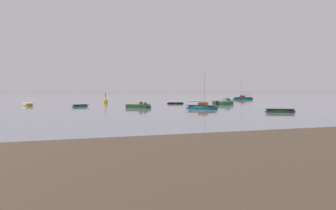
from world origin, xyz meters
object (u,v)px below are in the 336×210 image
(sailboat_moored_0, at_px, (243,98))
(motorboat_moored_1, at_px, (225,103))
(sailboat_moored_1, at_px, (202,107))
(channel_buoy, at_px, (106,101))
(rowboat_moored_1, at_px, (175,103))
(rowboat_moored_3, at_px, (80,106))
(rowboat_moored_2, at_px, (28,105))
(motorboat_moored_0, at_px, (142,107))
(rowboat_moored_0, at_px, (280,111))

(sailboat_moored_0, height_order, motorboat_moored_1, sailboat_moored_0)
(sailboat_moored_1, relative_size, channel_buoy, 2.51)
(rowboat_moored_1, bearing_deg, rowboat_moored_3, -144.91)
(rowboat_moored_3, xyz_separation_m, motorboat_moored_1, (27.21, -0.42, 0.13))
(rowboat_moored_2, distance_m, rowboat_moored_3, 10.67)
(motorboat_moored_0, relative_size, rowboat_moored_3, 1.28)
(sailboat_moored_0, distance_m, motorboat_moored_0, 54.25)
(rowboat_moored_1, distance_m, rowboat_moored_2, 27.16)
(rowboat_moored_1, xyz_separation_m, channel_buoy, (-11.69, 8.82, 0.32))
(sailboat_moored_0, height_order, rowboat_moored_1, sailboat_moored_0)
(channel_buoy, bearing_deg, motorboat_moored_1, -36.70)
(rowboat_moored_0, bearing_deg, rowboat_moored_1, -51.90)
(sailboat_moored_0, height_order, channel_buoy, sailboat_moored_0)
(rowboat_moored_0, bearing_deg, sailboat_moored_1, -28.72)
(rowboat_moored_2, distance_m, channel_buoy, 16.79)
(sailboat_moored_1, distance_m, rowboat_moored_2, 31.34)
(rowboat_moored_1, xyz_separation_m, rowboat_moored_2, (-27.08, 2.09, 0.04))
(sailboat_moored_0, bearing_deg, motorboat_moored_1, 65.43)
(channel_buoy, bearing_deg, rowboat_moored_1, -37.03)
(rowboat_moored_0, relative_size, channel_buoy, 1.66)
(sailboat_moored_0, xyz_separation_m, channel_buoy, (-41.47, -13.05, 0.17))
(sailboat_moored_0, xyz_separation_m, motorboat_moored_0, (-41.27, -35.21, -0.09))
(motorboat_moored_1, bearing_deg, motorboat_moored_0, 169.43)
(sailboat_moored_1, height_order, rowboat_moored_3, sailboat_moored_1)
(rowboat_moored_0, xyz_separation_m, motorboat_moored_1, (6.97, 25.01, 0.10))
(sailboat_moored_1, xyz_separation_m, channel_buoy, (-7.35, 28.30, 0.21))
(rowboat_moored_0, bearing_deg, sailboat_moored_0, -82.29)
(sailboat_moored_0, bearing_deg, rowboat_moored_1, 50.24)
(rowboat_moored_3, distance_m, motorboat_moored_1, 27.21)
(sailboat_moored_0, height_order, rowboat_moored_3, sailboat_moored_0)
(rowboat_moored_0, height_order, rowboat_moored_1, rowboat_moored_0)
(sailboat_moored_0, distance_m, motorboat_moored_1, 35.27)
(rowboat_moored_3, relative_size, motorboat_moored_1, 0.58)
(motorboat_moored_0, xyz_separation_m, channel_buoy, (-0.21, 22.16, 0.26))
(channel_buoy, bearing_deg, rowboat_moored_3, -118.60)
(motorboat_moored_0, bearing_deg, rowboat_moored_1, 101.19)
(sailboat_moored_0, xyz_separation_m, rowboat_moored_3, (-49.17, -27.17, -0.15))
(motorboat_moored_0, bearing_deg, sailboat_moored_1, 11.24)
(rowboat_moored_3, distance_m, channel_buoy, 16.09)
(sailboat_moored_0, height_order, rowboat_moored_0, sailboat_moored_0)
(rowboat_moored_1, bearing_deg, channel_buoy, 162.78)
(motorboat_moored_1, bearing_deg, rowboat_moored_3, 147.00)
(sailboat_moored_1, height_order, motorboat_moored_1, sailboat_moored_1)
(motorboat_moored_0, height_order, rowboat_moored_1, motorboat_moored_0)
(rowboat_moored_1, height_order, rowboat_moored_2, rowboat_moored_2)
(sailboat_moored_0, relative_size, channel_buoy, 2.88)
(rowboat_moored_0, bearing_deg, motorboat_moored_1, -69.05)
(rowboat_moored_0, xyz_separation_m, rowboat_moored_3, (-20.23, 25.43, -0.02))
(rowboat_moored_0, distance_m, sailboat_moored_1, 12.39)
(motorboat_moored_1, bearing_deg, rowboat_moored_2, 135.25)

